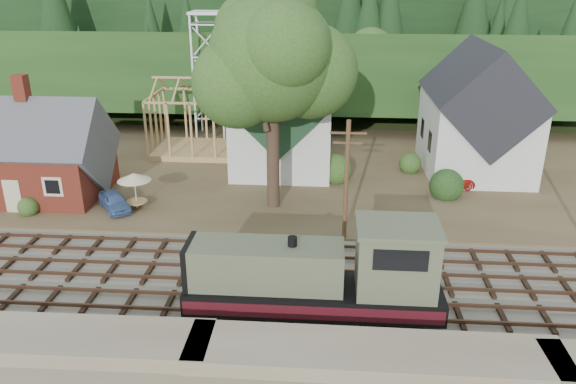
# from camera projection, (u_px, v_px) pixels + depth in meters

# --- Properties ---
(ground) EXTENTS (140.00, 140.00, 0.00)m
(ground) POSITION_uv_depth(u_px,v_px,m) (221.00, 279.00, 31.56)
(ground) COLOR #384C1E
(ground) RESTS_ON ground
(embankment) EXTENTS (64.00, 5.00, 1.60)m
(embankment) POSITION_uv_depth(u_px,v_px,m) (184.00, 383.00, 23.70)
(embankment) COLOR #7F7259
(embankment) RESTS_ON ground
(railroad_bed) EXTENTS (64.00, 11.00, 0.16)m
(railroad_bed) POSITION_uv_depth(u_px,v_px,m) (221.00, 278.00, 31.53)
(railroad_bed) COLOR #726B5B
(railroad_bed) RESTS_ON ground
(village_flat) EXTENTS (64.00, 26.00, 0.30)m
(village_flat) POSITION_uv_depth(u_px,v_px,m) (259.00, 170.00, 48.16)
(village_flat) COLOR brown
(village_flat) RESTS_ON ground
(hillside) EXTENTS (70.00, 28.96, 12.74)m
(hillside) POSITION_uv_depth(u_px,v_px,m) (283.00, 107.00, 70.41)
(hillside) COLOR #1E3F19
(hillside) RESTS_ON ground
(ridge) EXTENTS (80.00, 20.00, 12.00)m
(ridge) POSITION_uv_depth(u_px,v_px,m) (291.00, 82.00, 85.21)
(ridge) COLOR black
(ridge) RESTS_ON ground
(depot) EXTENTS (10.80, 7.41, 9.00)m
(depot) POSITION_uv_depth(u_px,v_px,m) (33.00, 157.00, 41.64)
(depot) COLOR #581F14
(depot) RESTS_ON village_flat
(church) EXTENTS (8.40, 15.17, 13.00)m
(church) POSITION_uv_depth(u_px,v_px,m) (284.00, 108.00, 47.69)
(church) COLOR silver
(church) RESTS_ON village_flat
(farmhouse) EXTENTS (8.40, 10.80, 10.60)m
(farmhouse) POSITION_uv_depth(u_px,v_px,m) (477.00, 117.00, 46.08)
(farmhouse) COLOR silver
(farmhouse) RESTS_ON village_flat
(timber_frame) EXTENTS (8.20, 6.20, 6.99)m
(timber_frame) POSITION_uv_depth(u_px,v_px,m) (199.00, 121.00, 51.11)
(timber_frame) COLOR tan
(timber_frame) RESTS_ON village_flat
(lattice_tower) EXTENTS (3.20, 3.20, 12.12)m
(lattice_tower) POSITION_uv_depth(u_px,v_px,m) (208.00, 37.00, 54.13)
(lattice_tower) COLOR silver
(lattice_tower) RESTS_ON village_flat
(big_tree) EXTENTS (10.90, 8.40, 14.70)m
(big_tree) POSITION_uv_depth(u_px,v_px,m) (275.00, 67.00, 36.92)
(big_tree) COLOR #38281E
(big_tree) RESTS_ON village_flat
(telegraph_pole_near) EXTENTS (2.20, 0.28, 8.00)m
(telegraph_pole_near) POSITION_uv_depth(u_px,v_px,m) (346.00, 180.00, 34.30)
(telegraph_pole_near) COLOR #4C331E
(telegraph_pole_near) RESTS_ON ground
(locomotive) EXTENTS (12.50, 3.12, 4.99)m
(locomotive) POSITION_uv_depth(u_px,v_px,m) (323.00, 277.00, 27.57)
(locomotive) COLOR black
(locomotive) RESTS_ON railroad_bed
(car_blue) EXTENTS (3.43, 3.85, 1.26)m
(car_blue) POSITION_uv_depth(u_px,v_px,m) (114.00, 201.00, 39.67)
(car_blue) COLOR #5377B2
(car_blue) RESTS_ON village_flat
(car_red) EXTENTS (4.63, 2.86, 1.19)m
(car_red) POSITION_uv_depth(u_px,v_px,m) (482.00, 179.00, 44.00)
(car_red) COLOR red
(car_red) RESTS_ON village_flat
(patio_set) EXTENTS (2.36, 2.36, 2.63)m
(patio_set) POSITION_uv_depth(u_px,v_px,m) (134.00, 178.00, 39.36)
(patio_set) COLOR silver
(patio_set) RESTS_ON village_flat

